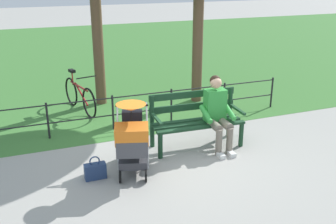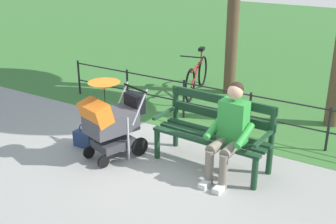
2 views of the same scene
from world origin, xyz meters
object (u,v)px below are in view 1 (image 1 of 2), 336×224
at_px(stroller, 132,138).
at_px(bicycle, 80,96).
at_px(person_on_bench, 217,111).
at_px(handbag, 95,171).
at_px(park_bench, 196,117).

bearing_deg(stroller, bicycle, -84.46).
bearing_deg(bicycle, person_on_bench, 125.29).
xyz_separation_m(person_on_bench, bicycle, (1.94, -2.74, -0.31)).
xyz_separation_m(stroller, handbag, (0.58, -0.04, -0.47)).
bearing_deg(handbag, stroller, 176.10).
bearing_deg(park_bench, bicycle, -57.04).
xyz_separation_m(park_bench, person_on_bench, (-0.31, 0.22, 0.15)).
height_order(park_bench, bicycle, park_bench).
height_order(stroller, handbag, stroller).
relative_size(person_on_bench, handbag, 3.45).
distance_m(park_bench, stroller, 1.46).
bearing_deg(handbag, bicycle, -95.12).
xyz_separation_m(park_bench, stroller, (1.33, 0.60, 0.07)).
relative_size(stroller, handbag, 3.11).
bearing_deg(person_on_bench, park_bench, -35.95).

